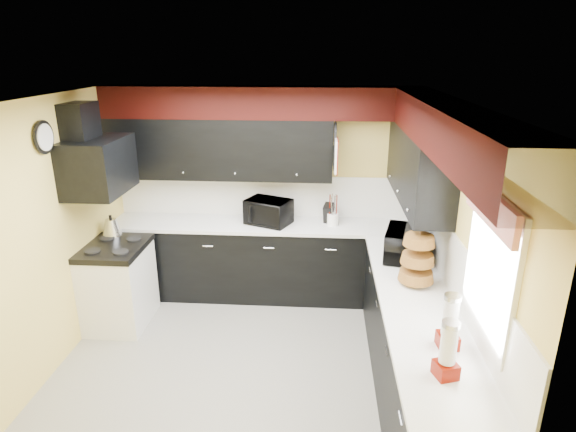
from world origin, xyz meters
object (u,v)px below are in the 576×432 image
(toaster_oven, at_px, (268,212))
(utensil_crock, at_px, (333,219))
(knife_block, at_px, (329,213))
(microwave, at_px, (405,244))
(kettle, at_px, (112,227))

(toaster_oven, relative_size, utensil_crock, 3.60)
(toaster_oven, xyz_separation_m, knife_block, (0.71, 0.08, -0.03))
(utensil_crock, bearing_deg, knife_block, 120.48)
(utensil_crock, height_order, knife_block, knife_block)
(microwave, xyz_separation_m, knife_block, (-0.73, 0.97, -0.03))
(knife_block, relative_size, kettle, 1.08)
(kettle, bearing_deg, toaster_oven, 15.10)
(utensil_crock, xyz_separation_m, knife_block, (-0.05, 0.08, 0.05))
(toaster_oven, xyz_separation_m, utensil_crock, (0.76, -0.00, -0.08))
(microwave, bearing_deg, utensil_crock, 50.98)
(utensil_crock, distance_m, knife_block, 0.10)
(kettle, bearing_deg, knife_block, 12.53)
(microwave, height_order, knife_block, microwave)
(knife_block, height_order, kettle, knife_block)
(microwave, bearing_deg, toaster_oven, 71.64)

